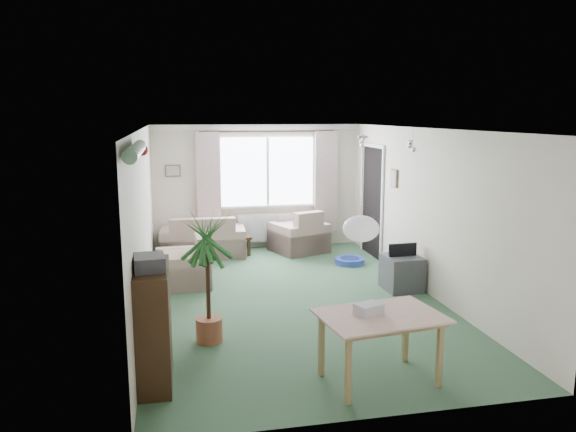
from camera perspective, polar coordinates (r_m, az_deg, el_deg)
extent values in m
plane|color=#315238|center=(8.08, 0.44, -8.43)|extent=(6.50, 6.50, 0.00)
cube|color=white|center=(10.91, -2.10, 4.56)|extent=(1.80, 0.03, 1.30)
cube|color=black|center=(10.78, -2.05, 8.59)|extent=(2.60, 0.03, 0.03)
cube|color=beige|center=(10.71, -8.09, 3.11)|extent=(0.45, 0.08, 2.00)
cube|color=beige|center=(11.09, 3.88, 3.44)|extent=(0.45, 0.08, 2.00)
cube|color=white|center=(11.04, -2.03, -1.15)|extent=(1.20, 0.10, 0.55)
cube|color=black|center=(10.44, 8.58, 1.42)|extent=(0.03, 0.95, 2.00)
sphere|color=white|center=(5.59, 7.43, -1.28)|extent=(0.36, 0.36, 0.36)
cylinder|color=#196626|center=(5.19, -15.20, 6.46)|extent=(1.60, 1.60, 0.12)
sphere|color=silver|center=(8.87, 7.53, 7.81)|extent=(0.20, 0.20, 0.20)
sphere|color=silver|center=(7.87, 12.49, 7.34)|extent=(0.20, 0.20, 0.20)
cube|color=brown|center=(10.76, -11.63, 4.54)|extent=(0.28, 0.03, 0.22)
cube|color=brown|center=(9.45, 10.74, 3.79)|extent=(0.03, 0.24, 0.30)
cube|color=beige|center=(10.47, -8.65, -1.99)|extent=(1.57, 0.89, 0.77)
cube|color=beige|center=(10.69, 1.11, -1.49)|extent=(1.15, 1.12, 0.81)
cube|color=tan|center=(8.75, -10.63, -4.52)|extent=(0.83, 0.87, 0.76)
cube|color=black|center=(10.51, -6.09, -3.03)|extent=(0.85, 0.55, 0.36)
cube|color=brown|center=(10.50, -5.72, -1.58)|extent=(0.12, 0.04, 0.16)
cube|color=black|center=(5.72, -13.47, -10.64)|extent=(0.33, 0.95, 1.16)
cube|color=#36373B|center=(5.42, -13.90, -4.63)|extent=(0.31, 0.37, 0.14)
cylinder|color=#1B5021|center=(6.47, -8.15, -6.25)|extent=(0.87, 0.87, 1.53)
cube|color=tan|center=(5.71, 9.26, -13.18)|extent=(1.16, 0.85, 0.67)
cube|color=silver|center=(5.57, 8.19, -9.41)|extent=(0.30, 0.26, 0.12)
cube|color=#302F34|center=(8.60, 11.49, -5.67)|extent=(0.53, 0.58, 0.52)
cylinder|color=navy|center=(9.95, 6.29, -4.56)|extent=(0.56, 0.56, 0.10)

